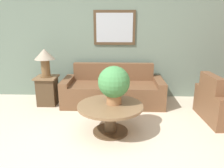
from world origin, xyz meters
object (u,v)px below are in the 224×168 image
side_table (48,90)px  table_lamp (45,58)px  couch_main (113,91)px  coffee_table (110,113)px  potted_plant_on_table (114,83)px

side_table → table_lamp: (-0.00, -0.00, 0.72)m
couch_main → table_lamp: 1.61m
couch_main → coffee_table: bearing=-90.1°
coffee_table → table_lamp: 2.00m
couch_main → potted_plant_on_table: bearing=-87.6°
potted_plant_on_table → side_table: bearing=141.7°
table_lamp → potted_plant_on_table: 1.90m
couch_main → side_table: 1.43m
side_table → potted_plant_on_table: bearing=-38.3°
table_lamp → potted_plant_on_table: bearing=-38.3°
couch_main → coffee_table: (-0.00, -1.32, 0.06)m
table_lamp → coffee_table: bearing=-40.8°
coffee_table → table_lamp: size_ratio=1.77×
couch_main → table_lamp: bearing=-176.5°
side_table → couch_main: bearing=3.5°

